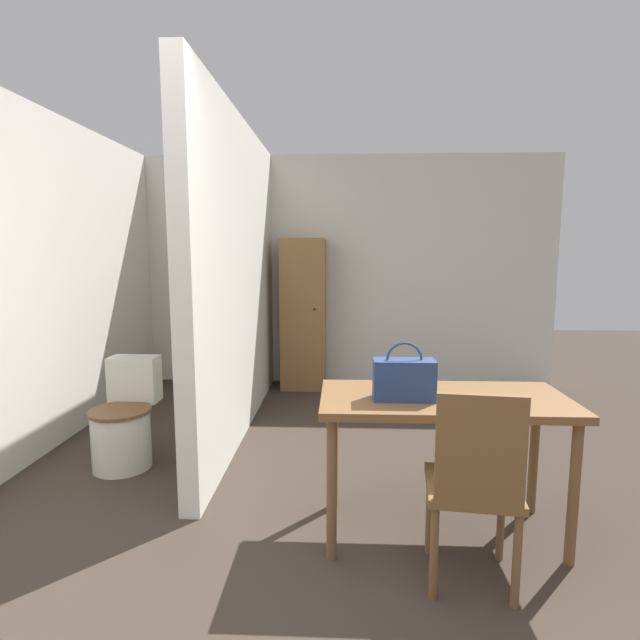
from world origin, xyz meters
The scene contains 8 objects.
wall_back centered at (0.00, 4.15, 1.25)m, with size 4.99×0.12×2.50m.
wall_left centered at (-2.06, 2.05, 1.25)m, with size 0.12×5.09×2.50m.
partition_wall centered at (-0.68, 2.61, 1.25)m, with size 0.12×2.98×2.50m.
dining_table centered at (0.68, 1.05, 0.65)m, with size 1.25×0.60×0.74m.
wooden_chair centered at (0.73, 0.62, 0.49)m, with size 0.44×0.44×0.91m.
toilet centered at (-1.34, 1.83, 0.29)m, with size 0.41×0.56×0.72m.
handbag centered at (0.47, 0.98, 0.85)m, with size 0.30×0.13×0.29m.
wooden_cabinet centered at (-0.25, 3.87, 0.80)m, with size 0.47×0.44×1.60m.
Camera 1 is at (0.16, -1.43, 1.47)m, focal length 28.00 mm.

